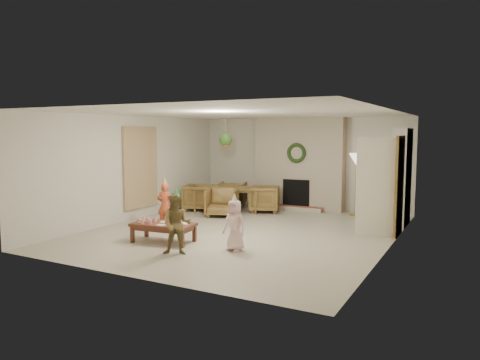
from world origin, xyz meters
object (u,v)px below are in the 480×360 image
Objects in this scene: dining_chair_left at (199,197)px; dining_chair_right at (264,199)px; child_plaid at (177,224)px; child_pink at (235,225)px; coffee_table_top at (163,225)px; dining_chair_far at (233,194)px; dining_chair_near at (222,202)px; dining_table at (228,199)px; child_red at (165,205)px.

dining_chair_left is 1.00× the size of dining_chair_right.
child_plaid is 1.15× the size of child_pink.
dining_chair_right is at bearing 69.61° from child_plaid.
dining_chair_left is 1.78m from dining_chair_right.
child_plaid is at bearing -45.14° from coffee_table_top.
dining_chair_far and dining_chair_right have the same top height.
child_pink is at bearing 100.37° from dining_chair_far.
coffee_table_top is at bearing -169.37° from child_pink.
dining_chair_near is 1.00× the size of dining_chair_right.
child_pink is (0.74, 0.71, -0.07)m from child_plaid.
dining_chair_left is (-0.49, -1.01, 0.00)m from dining_chair_far.
child_plaid reaches higher than coffee_table_top.
dining_chair_right is (0.93, 0.32, 0.03)m from dining_table.
coffee_table_top is (1.38, -3.35, -0.01)m from dining_chair_left.
child_red reaches higher than dining_chair_left.
dining_chair_left is 0.72× the size of child_plaid.
dining_chair_near is 1.12m from dining_chair_left.
child_red is at bearing -40.08° from dining_chair_right.
child_plaid reaches higher than dining_chair_far.
dining_chair_left is 0.84× the size of child_pink.
dining_chair_right is at bearing 114.32° from child_pink.
dining_chair_near is 0.72× the size of child_plaid.
child_red reaches higher than dining_chair_near.
child_red is (-0.42, -1.77, 0.15)m from dining_chair_near.
dining_chair_near is 0.64× the size of coffee_table_top.
child_red reaches higher than coffee_table_top.
dining_table is at bearing -90.00° from dining_chair_right.
dining_chair_right reaches higher than dining_table.
dining_chair_right is 3.05m from child_red.
dining_chair_right is (0.68, 1.07, 0.00)m from dining_chair_near.
coffee_table_top is (0.37, -2.86, -0.01)m from dining_chair_near.
dining_chair_left reaches higher than dining_table.
coffee_table_top is 1.52m from child_pink.
dining_chair_far is 1.27m from dining_chair_right.
child_pink is at bearing 17.44° from child_plaid.
dining_chair_far is 4.88m from child_pink.
dining_chair_left is at bearing 92.24° from child_plaid.
child_pink reaches higher than dining_chair_right.
coffee_table_top is at bearing 115.25° from child_plaid.
child_pink is (1.21, -3.83, 0.11)m from dining_chair_right.
child_red reaches higher than dining_chair_far.
child_plaid reaches higher than dining_chair_right.
dining_chair_left is 3.62m from coffee_table_top.
child_red is (-1.09, -2.84, 0.15)m from dining_chair_right.
dining_chair_near is at bearing -135.00° from dining_chair_left.
dining_chair_right is at bearing 38.66° from dining_chair_near.
dining_chair_near is 1.58m from dining_chair_far.
dining_chair_left is at bearing 105.79° from coffee_table_top.
child_red is at bearing 175.55° from dining_chair_left.
child_plaid is at bearing -170.60° from dining_chair_left.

